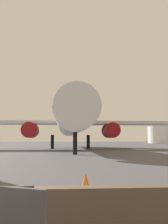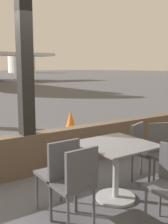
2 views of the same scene
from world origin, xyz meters
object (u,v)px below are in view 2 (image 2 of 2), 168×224
object	(u,v)px
cafe_chair_window_left	(143,147)
fuel_storage_tank	(22,64)
traffic_cone	(71,121)
cafe_chair_side_extra	(60,169)
dining_table	(116,165)
cafe_chair_window_right	(164,149)
cafe_chair_aisle_right	(76,180)

from	to	relation	value
cafe_chair_window_left	fuel_storage_tank	bearing A→B (deg)	68.58
cafe_chair_window_left	traffic_cone	world-z (taller)	cafe_chair_window_left
cafe_chair_side_extra	fuel_storage_tank	world-z (taller)	fuel_storage_tank
dining_table	traffic_cone	world-z (taller)	dining_table
traffic_cone	fuel_storage_tank	distance (m)	83.77
cafe_chair_window_right	traffic_cone	size ratio (longest dim) A/B	1.61
fuel_storage_tank	cafe_chair_window_right	bearing A→B (deg)	-111.30
cafe_chair_aisle_right	fuel_storage_tank	world-z (taller)	fuel_storage_tank
cafe_chair_side_extra	cafe_chair_aisle_right	bearing A→B (deg)	-89.60
cafe_chair_side_extra	fuel_storage_tank	bearing A→B (deg)	67.69
cafe_chair_side_extra	fuel_storage_tank	distance (m)	87.98
fuel_storage_tank	cafe_chair_window_left	bearing A→B (deg)	-111.42
cafe_chair_window_left	fuel_storage_tank	size ratio (longest dim) A/B	0.10
dining_table	cafe_chair_window_left	size ratio (longest dim) A/B	1.00
cafe_chair_window_right	fuel_storage_tank	xyz separation A→B (m)	(31.79, 81.56, 2.14)
cafe_chair_aisle_right	fuel_storage_tank	xyz separation A→B (m)	(33.38, 81.71, 2.16)
cafe_chair_aisle_right	cafe_chair_side_extra	world-z (taller)	cafe_chair_side_extra
cafe_chair_side_extra	traffic_cone	xyz separation A→B (m)	(2.40, 3.57, -0.27)
traffic_cone	fuel_storage_tank	size ratio (longest dim) A/B	0.07
cafe_chair_window_right	cafe_chair_aisle_right	world-z (taller)	cafe_chair_window_right
dining_table	cafe_chair_window_left	world-z (taller)	cafe_chair_window_left
cafe_chair_side_extra	traffic_cone	size ratio (longest dim) A/B	1.58
cafe_chair_side_extra	dining_table	bearing A→B (deg)	-6.70
cafe_chair_window_left	traffic_cone	distance (m)	3.53
traffic_cone	cafe_chair_window_right	bearing A→B (deg)	-102.08
dining_table	cafe_chair_window_right	xyz separation A→B (m)	(0.82, -0.10, 0.09)
cafe_chair_window_left	traffic_cone	bearing A→B (deg)	75.73
dining_table	cafe_chair_window_left	bearing A→B (deg)	18.19
dining_table	cafe_chair_window_left	distance (m)	0.79
cafe_chair_aisle_right	cafe_chair_side_extra	bearing A→B (deg)	90.40
cafe_chair_window_right	cafe_chair_side_extra	distance (m)	1.61
traffic_cone	fuel_storage_tank	world-z (taller)	fuel_storage_tank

